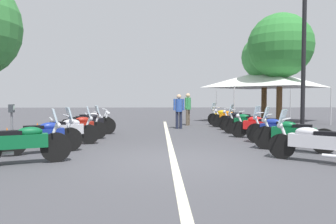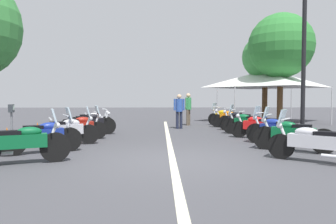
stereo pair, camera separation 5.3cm
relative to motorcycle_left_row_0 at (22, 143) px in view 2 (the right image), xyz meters
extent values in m
plane|color=#424247|center=(0.33, -3.34, -0.48)|extent=(80.00, 80.00, 0.00)
cube|color=beige|center=(4.12, -3.34, -0.48)|extent=(16.36, 0.16, 0.01)
cylinder|color=black|center=(0.26, -0.63, -0.14)|extent=(0.39, 0.68, 0.68)
cube|color=#0C592D|center=(-0.01, 0.03, 0.04)|extent=(0.68, 1.11, 0.30)
ellipsoid|color=#0C592D|center=(0.06, -0.14, 0.24)|extent=(0.44, 0.58, 0.22)
cube|color=black|center=(-0.10, 0.23, 0.22)|extent=(0.43, 0.54, 0.12)
cylinder|color=silver|center=(0.24, -0.58, 0.16)|extent=(0.18, 0.29, 0.58)
cylinder|color=silver|center=(0.23, -0.54, 0.52)|extent=(0.59, 0.28, 0.04)
sphere|color=silver|center=(0.28, -0.68, 0.36)|extent=(0.14, 0.14, 0.14)
cube|color=silver|center=(0.26, -0.62, 0.59)|extent=(0.38, 0.25, 0.32)
cylinder|color=black|center=(1.71, -0.55, -0.15)|extent=(0.44, 0.64, 0.66)
cylinder|color=black|center=(1.04, 0.69, -0.15)|extent=(0.44, 0.64, 0.66)
cube|color=navy|center=(1.37, 0.07, 0.03)|extent=(0.75, 1.07, 0.30)
ellipsoid|color=navy|center=(1.46, -0.09, 0.23)|extent=(0.48, 0.58, 0.22)
cube|color=black|center=(1.27, 0.27, 0.21)|extent=(0.46, 0.55, 0.12)
cylinder|color=silver|center=(1.68, -0.49, 0.15)|extent=(0.20, 0.29, 0.58)
cylinder|color=silver|center=(1.66, -0.46, 0.51)|extent=(0.56, 0.33, 0.04)
sphere|color=silver|center=(1.73, -0.59, 0.35)|extent=(0.14, 0.14, 0.14)
cylinder|color=silver|center=(1.33, 0.53, -0.25)|extent=(0.33, 0.52, 0.08)
cube|color=silver|center=(1.70, -0.53, 0.58)|extent=(0.37, 0.28, 0.32)
cylinder|color=black|center=(3.07, -0.77, -0.17)|extent=(0.30, 0.64, 0.62)
cylinder|color=black|center=(2.67, 0.62, -0.17)|extent=(0.30, 0.64, 0.62)
cube|color=silver|center=(2.87, -0.07, 0.01)|extent=(0.57, 1.14, 0.30)
ellipsoid|color=silver|center=(2.92, -0.25, 0.21)|extent=(0.39, 0.57, 0.22)
cube|color=black|center=(2.81, 0.14, 0.19)|extent=(0.38, 0.53, 0.12)
cylinder|color=silver|center=(3.05, -0.71, 0.13)|extent=(0.15, 0.30, 0.58)
cylinder|color=silver|center=(3.04, -0.68, 0.49)|extent=(0.61, 0.21, 0.04)
sphere|color=silver|center=(3.08, -0.82, 0.33)|extent=(0.14, 0.14, 0.14)
cylinder|color=silver|center=(2.93, 0.39, -0.26)|extent=(0.23, 0.55, 0.08)
cube|color=silver|center=(3.06, -0.75, 0.56)|extent=(0.38, 0.21, 0.32)
cylinder|color=black|center=(4.30, -0.81, -0.17)|extent=(0.37, 0.63, 0.62)
cylinder|color=black|center=(3.75, 0.49, -0.17)|extent=(0.37, 0.63, 0.62)
cube|color=maroon|center=(4.02, -0.16, 0.01)|extent=(0.68, 1.10, 0.30)
ellipsoid|color=maroon|center=(4.09, -0.32, 0.21)|extent=(0.44, 0.58, 0.22)
cube|color=black|center=(3.94, 0.05, 0.19)|extent=(0.43, 0.54, 0.12)
cylinder|color=silver|center=(4.28, -0.75, 0.13)|extent=(0.18, 0.29, 0.58)
cylinder|color=silver|center=(4.26, -0.72, 0.49)|extent=(0.59, 0.28, 0.04)
sphere|color=silver|center=(4.32, -0.85, 0.33)|extent=(0.14, 0.14, 0.14)
cylinder|color=silver|center=(4.02, 0.30, -0.26)|extent=(0.29, 0.54, 0.08)
cube|color=silver|center=(4.29, -0.79, 0.56)|extent=(0.38, 0.25, 0.32)
cylinder|color=black|center=(5.73, -0.91, -0.14)|extent=(0.40, 0.67, 0.67)
cylinder|color=black|center=(5.11, 0.48, -0.14)|extent=(0.40, 0.67, 0.67)
cube|color=black|center=(5.42, -0.21, 0.04)|extent=(0.73, 1.17, 0.30)
ellipsoid|color=black|center=(5.49, -0.38, 0.24)|extent=(0.45, 0.58, 0.22)
cube|color=black|center=(5.33, -0.01, 0.22)|extent=(0.43, 0.54, 0.12)
cylinder|color=silver|center=(5.71, -0.86, 0.16)|extent=(0.18, 0.29, 0.58)
cylinder|color=silver|center=(5.69, -0.82, 0.52)|extent=(0.58, 0.29, 0.04)
sphere|color=silver|center=(5.75, -0.96, 0.36)|extent=(0.14, 0.14, 0.14)
cylinder|color=silver|center=(5.40, 0.28, -0.24)|extent=(0.30, 0.53, 0.08)
cylinder|color=black|center=(7.22, -0.60, -0.16)|extent=(0.37, 0.64, 0.64)
cylinder|color=black|center=(6.70, 0.65, -0.16)|extent=(0.37, 0.64, 0.64)
cube|color=silver|center=(6.96, 0.03, 0.02)|extent=(0.66, 1.06, 0.30)
ellipsoid|color=silver|center=(7.03, -0.14, 0.22)|extent=(0.44, 0.58, 0.22)
cube|color=black|center=(6.88, 0.23, 0.20)|extent=(0.43, 0.54, 0.12)
cylinder|color=silver|center=(7.20, -0.54, 0.14)|extent=(0.18, 0.29, 0.58)
cylinder|color=silver|center=(7.19, -0.51, 0.50)|extent=(0.59, 0.28, 0.04)
sphere|color=silver|center=(7.24, -0.64, 0.34)|extent=(0.14, 0.14, 0.14)
cylinder|color=silver|center=(6.97, 0.47, -0.26)|extent=(0.29, 0.54, 0.08)
cylinder|color=black|center=(0.50, -5.96, -0.17)|extent=(0.48, 0.56, 0.61)
cube|color=silver|center=(0.03, -6.56, 0.01)|extent=(0.92, 1.07, 0.30)
ellipsoid|color=silver|center=(0.15, -6.41, 0.21)|extent=(0.53, 0.57, 0.22)
cube|color=black|center=(-0.10, -6.73, 0.19)|extent=(0.50, 0.54, 0.12)
cylinder|color=silver|center=(0.46, -6.01, 0.13)|extent=(0.23, 0.27, 0.58)
cylinder|color=silver|center=(0.44, -6.04, 0.49)|extent=(0.51, 0.41, 0.04)
sphere|color=silver|center=(0.53, -5.93, 0.33)|extent=(0.14, 0.14, 0.14)
cylinder|color=silver|center=(-0.38, -6.80, -0.27)|extent=(0.40, 0.48, 0.08)
cube|color=silver|center=(0.49, -5.98, 0.56)|extent=(0.36, 0.32, 0.32)
cylinder|color=black|center=(1.89, -6.05, -0.15)|extent=(0.46, 0.64, 0.66)
cylinder|color=black|center=(1.12, -7.33, -0.15)|extent=(0.46, 0.64, 0.66)
cube|color=#0C592D|center=(1.51, -6.69, 0.03)|extent=(0.82, 1.12, 0.30)
ellipsoid|color=#0C592D|center=(1.60, -6.54, 0.23)|extent=(0.49, 0.58, 0.22)
cube|color=black|center=(1.40, -6.88, 0.21)|extent=(0.47, 0.55, 0.12)
cylinder|color=silver|center=(1.86, -6.10, 0.15)|extent=(0.21, 0.28, 0.58)
cylinder|color=silver|center=(1.84, -6.13, 0.51)|extent=(0.55, 0.35, 0.04)
sphere|color=silver|center=(1.92, -6.00, 0.35)|extent=(0.14, 0.14, 0.14)
cylinder|color=silver|center=(1.12, -6.98, -0.25)|extent=(0.35, 0.51, 0.08)
cube|color=silver|center=(1.88, -6.06, 0.58)|extent=(0.37, 0.29, 0.32)
cylinder|color=black|center=(3.17, -6.18, -0.16)|extent=(0.51, 0.58, 0.64)
cylinder|color=black|center=(2.26, -7.28, -0.16)|extent=(0.51, 0.58, 0.64)
cube|color=navy|center=(2.71, -6.73, 0.02)|extent=(0.90, 1.01, 0.30)
ellipsoid|color=navy|center=(2.83, -6.59, 0.22)|extent=(0.53, 0.57, 0.22)
cube|color=black|center=(2.57, -6.90, 0.20)|extent=(0.51, 0.54, 0.12)
cylinder|color=silver|center=(3.13, -6.22, 0.14)|extent=(0.24, 0.27, 0.58)
cylinder|color=silver|center=(3.10, -6.25, 0.50)|extent=(0.50, 0.42, 0.04)
sphere|color=silver|center=(3.20, -6.14, 0.34)|extent=(0.14, 0.14, 0.14)
cylinder|color=silver|center=(2.30, -6.94, -0.25)|extent=(0.41, 0.48, 0.08)
cube|color=silver|center=(3.15, -6.19, 0.57)|extent=(0.36, 0.32, 0.32)
cylinder|color=black|center=(4.56, -5.96, -0.18)|extent=(0.43, 0.59, 0.61)
cylinder|color=black|center=(3.78, -7.29, -0.18)|extent=(0.43, 0.59, 0.61)
cube|color=red|center=(4.17, -6.63, 0.00)|extent=(0.83, 1.15, 0.30)
ellipsoid|color=red|center=(4.26, -6.47, 0.20)|extent=(0.49, 0.58, 0.22)
cube|color=black|center=(4.06, -6.82, 0.18)|extent=(0.47, 0.55, 0.12)
cylinder|color=silver|center=(4.53, -6.02, 0.12)|extent=(0.21, 0.29, 0.58)
cylinder|color=silver|center=(4.51, -6.05, 0.48)|extent=(0.55, 0.35, 0.04)
sphere|color=silver|center=(4.58, -5.92, 0.32)|extent=(0.14, 0.14, 0.14)
cylinder|color=silver|center=(3.78, -6.93, -0.27)|extent=(0.35, 0.51, 0.08)
cylinder|color=black|center=(5.79, -5.93, -0.16)|extent=(0.42, 0.63, 0.64)
cylinder|color=black|center=(5.16, -7.14, -0.16)|extent=(0.42, 0.63, 0.64)
cube|color=#0C592D|center=(5.48, -6.54, 0.02)|extent=(0.72, 1.04, 0.30)
ellipsoid|color=#0C592D|center=(5.56, -6.38, 0.22)|extent=(0.47, 0.58, 0.22)
cube|color=black|center=(5.37, -6.73, 0.20)|extent=(0.45, 0.55, 0.12)
cylinder|color=silver|center=(5.76, -5.99, 0.14)|extent=(0.20, 0.29, 0.58)
cylinder|color=silver|center=(5.74, -6.02, 0.50)|extent=(0.57, 0.32, 0.04)
sphere|color=silver|center=(5.81, -5.89, 0.34)|extent=(0.14, 0.14, 0.14)
cylinder|color=silver|center=(5.13, -6.82, -0.25)|extent=(0.32, 0.53, 0.08)
cube|color=silver|center=(5.78, -5.95, 0.57)|extent=(0.38, 0.27, 0.32)
cylinder|color=black|center=(7.19, -6.01, -0.14)|extent=(0.54, 0.60, 0.67)
cylinder|color=black|center=(6.30, -7.05, -0.14)|extent=(0.54, 0.60, 0.67)
cube|color=black|center=(6.75, -6.53, 0.04)|extent=(0.89, 0.97, 0.30)
ellipsoid|color=black|center=(6.86, -6.40, 0.24)|extent=(0.54, 0.56, 0.22)
cube|color=black|center=(6.60, -6.70, 0.22)|extent=(0.51, 0.53, 0.12)
cylinder|color=silver|center=(7.15, -6.06, 0.16)|extent=(0.24, 0.27, 0.58)
cylinder|color=silver|center=(7.13, -6.09, 0.52)|extent=(0.50, 0.43, 0.04)
sphere|color=silver|center=(7.22, -5.97, 0.36)|extent=(0.14, 0.14, 0.14)
cylinder|color=silver|center=(6.34, -6.73, -0.24)|extent=(0.42, 0.47, 0.08)
cylinder|color=black|center=(8.63, -5.89, -0.15)|extent=(0.42, 0.64, 0.65)
cylinder|color=black|center=(7.93, -7.23, -0.15)|extent=(0.42, 0.64, 0.65)
cube|color=orange|center=(8.28, -6.56, 0.03)|extent=(0.78, 1.15, 0.30)
ellipsoid|color=orange|center=(8.37, -6.40, 0.23)|extent=(0.47, 0.58, 0.22)
cube|color=black|center=(8.18, -6.75, 0.21)|extent=(0.45, 0.55, 0.12)
cylinder|color=silver|center=(8.61, -5.94, 0.15)|extent=(0.20, 0.29, 0.58)
cylinder|color=silver|center=(8.59, -5.97, 0.51)|extent=(0.57, 0.32, 0.04)
sphere|color=silver|center=(8.66, -5.84, 0.35)|extent=(0.14, 0.14, 0.14)
cylinder|color=silver|center=(7.91, -6.88, -0.25)|extent=(0.32, 0.53, 0.08)
cylinder|color=black|center=(9.92, -5.94, -0.16)|extent=(0.50, 0.59, 0.64)
cylinder|color=black|center=(9.07, -7.02, -0.16)|extent=(0.50, 0.59, 0.64)
cube|color=#EAB214|center=(9.50, -6.48, 0.02)|extent=(0.87, 1.00, 0.30)
ellipsoid|color=#EAB214|center=(9.61, -6.34, 0.22)|extent=(0.53, 0.57, 0.22)
cube|color=black|center=(9.36, -6.65, 0.20)|extent=(0.50, 0.54, 0.12)
cylinder|color=silver|center=(9.89, -5.98, 0.14)|extent=(0.23, 0.27, 0.58)
cylinder|color=silver|center=(9.86, -6.01, 0.50)|extent=(0.51, 0.41, 0.04)
sphere|color=silver|center=(9.95, -5.90, 0.34)|extent=(0.14, 0.14, 0.14)
cylinder|color=silver|center=(9.10, -6.69, -0.26)|extent=(0.40, 0.48, 0.08)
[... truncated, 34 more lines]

